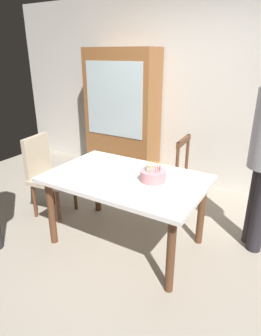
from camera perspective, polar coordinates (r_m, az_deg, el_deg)
name	(u,v)px	position (r m, az deg, el deg)	size (l,w,h in m)	color
ground	(126,242)	(3.10, -0.82, -14.32)	(6.40, 6.40, 0.00)	#9E9384
back_wall	(196,94)	(4.22, 12.74, 14.13)	(6.40, 0.10, 2.60)	beige
dining_table	(126,186)	(2.77, -0.89, -3.48)	(1.49, 0.96, 0.74)	white
birthday_cake	(153,176)	(2.61, 4.43, -1.64)	(0.28, 0.28, 0.18)	silver
plate_near_celebrant	(78,175)	(2.80, -10.40, -1.41)	(0.22, 0.22, 0.01)	silver
plate_far_side	(131,167)	(2.93, 0.07, 0.11)	(0.22, 0.22, 0.01)	silver
plate_near_guest	(159,196)	(2.37, 5.60, -5.62)	(0.22, 0.22, 0.01)	silver
fork_near_celebrant	(65,172)	(2.90, -12.75, -0.79)	(0.18, 0.02, 0.01)	silver
fork_far_side	(118,165)	(3.01, -2.57, 0.61)	(0.18, 0.02, 0.01)	silver
chair_spindle_back	(167,176)	(3.46, 7.27, -1.66)	(0.46, 0.46, 0.95)	beige
chair_upholstered	(46,171)	(3.53, -16.28, -0.65)	(0.50, 0.50, 0.95)	tan
china_cabinet	(122,115)	(4.45, -1.66, 10.49)	(1.10, 0.45, 1.90)	brown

